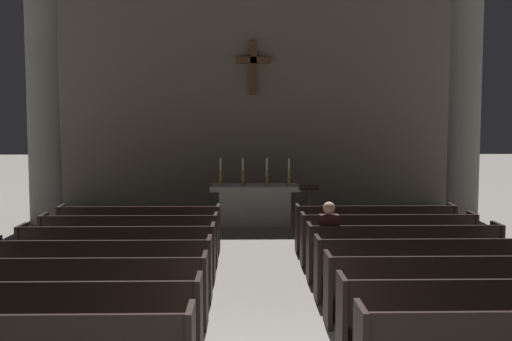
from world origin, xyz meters
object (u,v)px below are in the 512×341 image
Objects in this scene: pew_left_row_3 at (83,291)px; candlestick_outer_left at (221,176)px; pew_right_row_4 at (423,268)px; column_left_second at (43,102)px; pew_right_row_3 at (448,289)px; pew_right_row_7 at (375,228)px; altar at (255,204)px; candlestick_outer_right at (289,176)px; pew_right_row_5 at (404,252)px; pew_left_row_2 at (57,319)px; pew_right_row_2 at (481,316)px; pew_left_row_5 at (118,253)px; column_right_second at (465,102)px; pew_left_row_4 at (102,270)px; lone_worshipper at (328,239)px; candlestick_inner_right at (267,176)px; lectern at (309,210)px; pew_left_row_7 at (140,229)px; pew_left_row_6 at (130,240)px; candlestick_inner_left at (243,176)px.

candlestick_outer_left is (1.50, 7.69, 0.75)m from pew_left_row_3.
column_left_second is (-7.26, 5.71, 2.56)m from pew_right_row_4.
pew_right_row_7 is (0.00, 4.53, 0.00)m from pew_right_row_3.
altar is 1.10m from candlestick_outer_right.
candlestick_outer_right reaches higher than pew_left_row_3.
pew_right_row_5 is (4.70, 2.27, 0.00)m from pew_left_row_3.
pew_right_row_2 is (4.70, 0.00, 0.00)m from pew_left_row_2.
pew_right_row_5 is 0.51× the size of column_left_second.
column_right_second is at bearing 32.21° from pew_left_row_5.
candlestick_outer_left and candlestick_outer_right have the same top height.
altar reaches higher than pew_left_row_4.
column_right_second is 4.73× the size of lone_worshipper.
candlestick_inner_right is at bearing 169.56° from column_right_second.
candlestick_inner_right reaches higher than lectern.
pew_left_row_7 is at bearing 90.00° from pew_left_row_5.
pew_left_row_5 is 1.00× the size of pew_left_row_7.
lone_worshipper reaches higher than pew_left_row_6.
pew_left_row_6 is at bearing 90.00° from pew_left_row_4.
pew_left_row_7 is 4.73× the size of candlestick_inner_right.
candlestick_inner_left is 1.00× the size of candlestick_inner_right.
pew_left_row_2 is at bearing -90.00° from pew_left_row_7.
column_right_second reaches higher than pew_right_row_2.
pew_right_row_4 and pew_right_row_5 have the same top height.
column_right_second is 9.29× the size of candlestick_inner_right.
pew_left_row_3 is at bearing -109.03° from candlestick_inner_right.
pew_right_row_7 is at bearing 25.72° from pew_left_row_5.
pew_right_row_5 is at bearing -25.72° from pew_left_row_7.
altar is (-2.35, 5.42, 0.06)m from pew_right_row_5.
candlestick_outer_left is at bearing 109.92° from lone_worshipper.
pew_left_row_5 is 5.68m from candlestick_outer_left.
pew_right_row_5 is at bearing 90.00° from pew_right_row_4.
pew_left_row_5 is at bearing 166.46° from pew_right_row_4.
candlestick_inner_left is (-2.65, 3.16, 0.75)m from pew_right_row_7.
pew_right_row_3 is 8.04m from altar.
column_left_second is 9.29× the size of candlestick_inner_left.
pew_left_row_3 and pew_right_row_7 have the same top height.
pew_left_row_6 is at bearing -90.00° from pew_left_row_7.
pew_left_row_2 and pew_right_row_7 have the same top height.
altar is at bearing 9.82° from column_left_second.
candlestick_inner_right is 0.51× the size of lone_worshipper.
pew_left_row_2 is 4.88m from lone_worshipper.
pew_right_row_3 is 1.13m from pew_right_row_4.
pew_left_row_4 is 6.76m from column_left_second.
lectern is (3.57, 5.35, 0.07)m from pew_left_row_4.
pew_left_row_2 and pew_left_row_6 have the same top height.
candlestick_outer_left reaches higher than pew_left_row_4.
pew_left_row_5 is 5.53m from lectern.
lectern is at bearing -72.76° from candlestick_outer_right.
column_left_second is 9.29× the size of candlestick_outer_right.
pew_left_row_2 is 8.75m from column_left_second.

